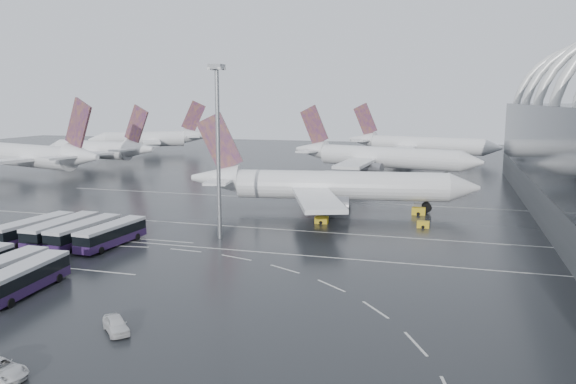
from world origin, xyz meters
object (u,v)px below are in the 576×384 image
(floodlight_mast, at_px, (218,131))
(gse_cart_belly_e, at_px, (419,211))
(bus_row_near_a, at_px, (33,229))
(jet_remote_mid, at_px, (100,150))
(bus_row_far_c, at_px, (24,278))
(van_curve_b, at_px, (116,324))
(bus_row_near_c, at_px, (84,232))
(gse_cart_belly_a, at_px, (423,224))
(bus_row_near_b, at_px, (62,230))
(airliner_main, at_px, (327,186))
(airliner_gate_b, at_px, (379,157))
(jet_remote_west, at_px, (40,157))
(jet_remote_far, at_px, (153,139))
(airliner_gate_c, at_px, (418,145))
(gse_cart_belly_c, at_px, (322,220))
(gse_cart_belly_b, at_px, (420,207))
(bus_row_near_d, at_px, (111,234))

(floodlight_mast, distance_m, gse_cart_belly_e, 41.96)
(bus_row_near_a, bearing_deg, jet_remote_mid, 35.07)
(jet_remote_mid, distance_m, bus_row_far_c, 125.07)
(bus_row_far_c, bearing_deg, van_curve_b, -116.62)
(jet_remote_mid, bearing_deg, bus_row_near_c, 133.43)
(gse_cart_belly_a, bearing_deg, van_curve_b, -115.78)
(bus_row_near_b, bearing_deg, van_curve_b, -134.15)
(airliner_main, xyz_separation_m, van_curve_b, (-6.13, -61.85, -3.94))
(airliner_gate_b, height_order, bus_row_far_c, airliner_gate_b)
(airliner_gate_b, distance_m, bus_row_near_c, 96.03)
(jet_remote_west, height_order, jet_remote_far, jet_remote_west)
(airliner_main, distance_m, van_curve_b, 62.28)
(airliner_gate_c, bearing_deg, bus_row_near_a, -93.55)
(airliner_gate_b, relative_size, gse_cart_belly_a, 27.78)
(airliner_gate_c, distance_m, gse_cart_belly_a, 112.36)
(gse_cart_belly_c, bearing_deg, jet_remote_west, 157.76)
(bus_row_near_c, xyz_separation_m, gse_cart_belly_b, (45.89, 39.87, -1.15))
(bus_row_near_c, bearing_deg, gse_cart_belly_a, -58.55)
(bus_row_far_c, xyz_separation_m, gse_cart_belly_b, (39.15, 59.79, -1.06))
(jet_remote_west, bearing_deg, jet_remote_mid, -73.49)
(bus_row_near_d, distance_m, gse_cart_belly_a, 49.56)
(jet_remote_far, distance_m, bus_row_far_c, 169.71)
(airliner_main, xyz_separation_m, bus_row_near_d, (-24.24, -35.09, -2.92))
(bus_row_far_c, height_order, floodlight_mast, floodlight_mast)
(bus_row_near_c, relative_size, gse_cart_belly_a, 6.87)
(gse_cart_belly_c, bearing_deg, jet_remote_mid, 143.96)
(airliner_gate_c, relative_size, gse_cart_belly_b, 21.96)
(gse_cart_belly_b, xyz_separation_m, gse_cart_belly_e, (-0.08, -4.02, -0.01))
(gse_cart_belly_c, bearing_deg, jet_remote_far, 130.73)
(jet_remote_west, distance_m, jet_remote_mid, 28.01)
(gse_cart_belly_b, bearing_deg, van_curve_b, -109.62)
(bus_row_near_b, distance_m, floodlight_mast, 27.45)
(floodlight_mast, xyz_separation_m, gse_cart_belly_c, (12.74, 14.48, -15.85))
(jet_remote_west, relative_size, gse_cart_belly_e, 19.98)
(airliner_main, height_order, bus_row_near_d, airliner_main)
(bus_row_near_a, distance_m, gse_cart_belly_e, 65.38)
(bus_row_near_a, bearing_deg, gse_cart_belly_b, -47.31)
(bus_row_near_c, bearing_deg, bus_row_near_a, 97.37)
(airliner_main, relative_size, bus_row_near_c, 4.02)
(bus_row_near_d, height_order, gse_cart_belly_a, bus_row_near_d)
(bus_row_far_c, bearing_deg, floodlight_mast, -24.55)
(gse_cart_belly_a, bearing_deg, airliner_gate_b, 103.41)
(airliner_main, distance_m, airliner_gate_b, 55.17)
(airliner_gate_b, height_order, gse_cart_belly_b, airliner_gate_b)
(bus_row_near_c, bearing_deg, airliner_gate_b, -15.83)
(airliner_gate_c, distance_m, bus_row_near_c, 142.89)
(bus_row_near_b, bearing_deg, gse_cart_belly_c, -54.22)
(bus_row_near_c, bearing_deg, gse_cart_belly_c, -48.46)
(airliner_gate_c, height_order, bus_row_near_a, airliner_gate_c)
(bus_row_near_a, distance_m, bus_row_far_c, 24.59)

